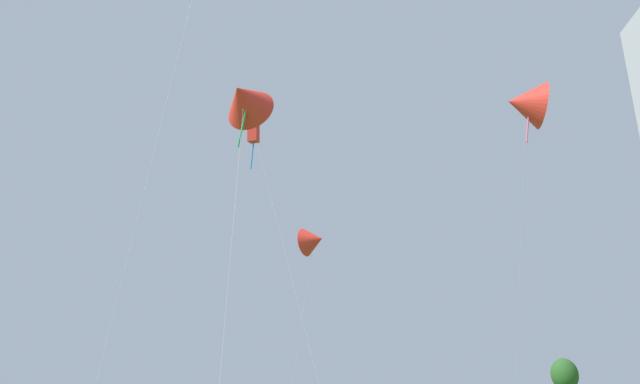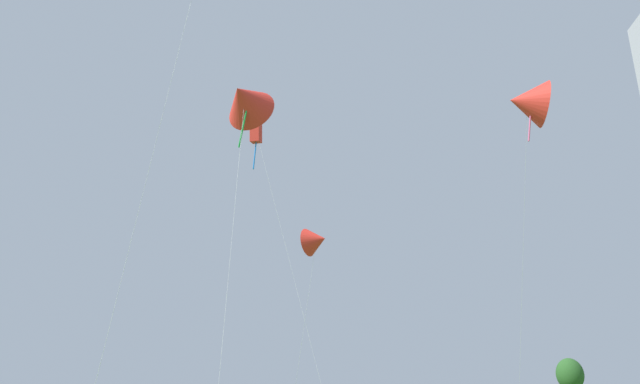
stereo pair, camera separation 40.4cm
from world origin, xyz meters
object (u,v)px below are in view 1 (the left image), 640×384
object	(u,v)px
kite_flying_4	(313,240)
park_tree_1	(565,375)
kite_flying_2	(244,99)
kite_flying_3	(254,131)
kite_flying_1	(525,104)

from	to	relation	value
kite_flying_4	park_tree_1	xyz separation A→B (m)	(19.39, 13.81, -10.08)
park_tree_1	kite_flying_2	bearing A→B (deg)	-123.35
kite_flying_3	park_tree_1	xyz separation A→B (m)	(23.07, 18.43, -18.02)
kite_flying_4	park_tree_1	size ratio (longest dim) A/B	3.00
kite_flying_2	park_tree_1	size ratio (longest dim) A/B	4.03
kite_flying_4	kite_flying_1	bearing A→B (deg)	-27.07
kite_flying_1	kite_flying_3	xyz separation A→B (m)	(-19.90, 3.67, 1.93)
kite_flying_3	park_tree_1	distance (m)	34.59
kite_flying_3	kite_flying_2	bearing A→B (deg)	-71.80
kite_flying_1	kite_flying_4	distance (m)	19.18
kite_flying_1	park_tree_1	bearing A→B (deg)	81.84
kite_flying_2	kite_flying_4	bearing A→B (deg)	89.87
kite_flying_3	kite_flying_1	bearing A→B (deg)	-10.44
kite_flying_1	kite_flying_2	world-z (taller)	kite_flying_1
kite_flying_2	kite_flying_1	bearing A→B (deg)	24.54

